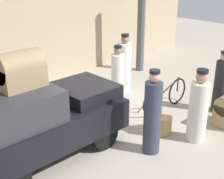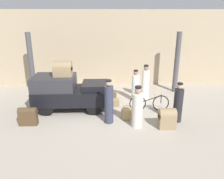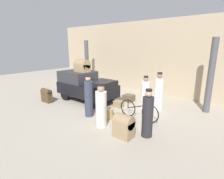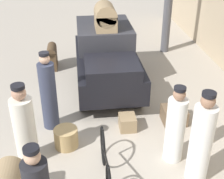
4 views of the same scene
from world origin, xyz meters
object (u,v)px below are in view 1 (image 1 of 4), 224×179
(porter_standing_middle, at_px, (125,66))
(trunk_wicker_pale, at_px, (76,101))
(conductor_in_dark_uniform, at_px, (118,75))
(suitcase_small_leather, at_px, (107,113))
(bicycle, at_px, (165,96))
(wicker_basket, at_px, (161,124))
(truck, at_px, (35,119))
(porter_lifting_near_truck, at_px, (221,85))
(trunk_on_truck_roof, at_px, (20,70))
(porter_with_bicycle, at_px, (152,116))
(porter_carrying_trunk, at_px, (198,109))

(porter_standing_middle, distance_m, trunk_wicker_pale, 1.88)
(conductor_in_dark_uniform, xyz_separation_m, suitcase_small_leather, (-1.07, -0.72, -0.57))
(bicycle, height_order, trunk_wicker_pale, bicycle)
(conductor_in_dark_uniform, bearing_deg, bicycle, -71.47)
(porter_standing_middle, bearing_deg, wicker_basket, -116.66)
(truck, xyz_separation_m, bicycle, (3.67, -0.40, -0.48))
(porter_lifting_near_truck, height_order, trunk_on_truck_roof, trunk_on_truck_roof)
(wicker_basket, bearing_deg, trunk_wicker_pale, 103.40)
(trunk_on_truck_roof, bearing_deg, wicker_basket, -21.86)
(porter_standing_middle, height_order, porter_with_bicycle, porter_with_bicycle)
(wicker_basket, relative_size, trunk_on_truck_roof, 0.61)
(porter_standing_middle, height_order, suitcase_small_leather, porter_standing_middle)
(porter_lifting_near_truck, relative_size, porter_carrying_trunk, 0.99)
(conductor_in_dark_uniform, height_order, trunk_on_truck_roof, trunk_on_truck_roof)
(bicycle, xyz_separation_m, conductor_in_dark_uniform, (-0.46, 1.37, 0.34))
(trunk_wicker_pale, xyz_separation_m, trunk_on_truck_roof, (-2.19, -1.36, 1.73))
(bicycle, relative_size, porter_with_bicycle, 1.00)
(bicycle, bearing_deg, trunk_on_truck_roof, 174.06)
(suitcase_small_leather, bearing_deg, trunk_wicker_pale, 97.11)
(conductor_in_dark_uniform, bearing_deg, wicker_basket, -106.68)
(porter_carrying_trunk, bearing_deg, truck, 147.54)
(trunk_wicker_pale, bearing_deg, wicker_basket, -76.60)
(wicker_basket, distance_m, porter_carrying_trunk, 0.96)
(conductor_in_dark_uniform, bearing_deg, trunk_wicker_pale, 162.05)
(bicycle, height_order, porter_standing_middle, porter_standing_middle)
(porter_carrying_trunk, bearing_deg, trunk_wicker_pale, 105.76)
(porter_with_bicycle, bearing_deg, truck, 141.29)
(conductor_in_dark_uniform, xyz_separation_m, trunk_on_truck_roof, (-3.40, -0.96, 1.18))
(porter_with_bicycle, height_order, conductor_in_dark_uniform, porter_with_bicycle)
(porter_carrying_trunk, distance_m, suitcase_small_leather, 2.30)
(wicker_basket, xyz_separation_m, porter_carrying_trunk, (0.32, -0.73, 0.54))
(truck, xyz_separation_m, porter_lifting_near_truck, (4.61, -1.44, -0.11))
(trunk_on_truck_roof, bearing_deg, porter_lifting_near_truck, -16.68)
(trunk_on_truck_roof, bearing_deg, conductor_in_dark_uniform, 15.82)
(porter_standing_middle, height_order, conductor_in_dark_uniform, porter_standing_middle)
(wicker_basket, distance_m, trunk_wicker_pale, 2.54)
(porter_with_bicycle, bearing_deg, porter_carrying_trunk, -19.72)
(bicycle, height_order, suitcase_small_leather, bicycle)
(bicycle, bearing_deg, conductor_in_dark_uniform, 108.53)
(truck, xyz_separation_m, conductor_in_dark_uniform, (3.21, 0.96, -0.14))
(truck, height_order, porter_with_bicycle, porter_with_bicycle)
(suitcase_small_leather, height_order, trunk_on_truck_roof, trunk_on_truck_roof)
(porter_with_bicycle, distance_m, suitcase_small_leather, 1.85)
(wicker_basket, distance_m, conductor_in_dark_uniform, 2.23)
(porter_standing_middle, xyz_separation_m, trunk_wicker_pale, (-1.77, 0.12, -0.64))
(porter_with_bicycle, distance_m, conductor_in_dark_uniform, 2.79)
(wicker_basket, distance_m, trunk_on_truck_roof, 3.44)
(porter_with_bicycle, bearing_deg, bicycle, 29.73)
(porter_carrying_trunk, relative_size, trunk_wicker_pale, 3.11)
(bicycle, height_order, porter_carrying_trunk, porter_carrying_trunk)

